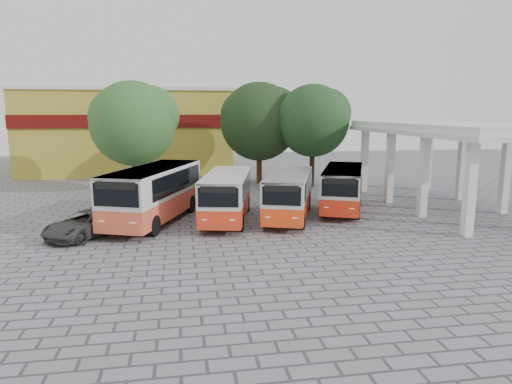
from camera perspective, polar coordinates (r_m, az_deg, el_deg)
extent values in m
plane|color=gray|center=(24.04, 5.56, -4.73)|extent=(90.00, 90.00, 0.00)
cube|color=silver|center=(24.61, 25.20, 0.64)|extent=(0.45, 0.45, 5.00)
cube|color=silver|center=(35.95, 13.40, 4.02)|extent=(0.45, 0.45, 5.00)
cube|color=silver|center=(38.33, 20.74, 4.00)|extent=(0.45, 0.45, 5.00)
cube|color=silver|center=(31.24, 22.82, 7.60)|extent=(6.60, 15.60, 0.40)
cube|color=silver|center=(31.25, 22.78, 6.96)|extent=(6.80, 15.80, 0.30)
cube|color=#AC9C2D|center=(48.71, -15.43, 7.22)|extent=(20.00, 10.00, 8.00)
cube|color=#590C0A|center=(43.60, -16.16, 8.47)|extent=(20.00, 0.20, 1.20)
cube|color=silver|center=(48.70, -15.66, 12.10)|extent=(20.40, 10.40, 0.30)
cube|color=#DA5634|center=(26.02, -12.56, -1.63)|extent=(5.38, 8.80, 1.11)
cube|color=silver|center=(25.79, -12.68, 1.27)|extent=(5.38, 8.80, 1.55)
cube|color=silver|center=(25.69, -12.74, 2.84)|extent=(5.43, 8.81, 0.13)
cube|color=black|center=(25.89, -15.52, 1.21)|extent=(2.53, 6.53, 1.11)
cube|color=black|center=(25.74, -9.82, 1.39)|extent=(2.53, 6.53, 1.11)
cube|color=black|center=(21.60, -13.25, -0.39)|extent=(2.14, 0.86, 1.11)
cube|color=black|center=(21.53, -13.29, 0.77)|extent=(1.90, 0.77, 0.36)
cylinder|color=black|center=(23.53, -15.63, -4.06)|extent=(0.30, 1.06, 1.06)
cylinder|color=black|center=(23.39, -10.06, -3.93)|extent=(0.30, 1.06, 1.06)
cylinder|color=black|center=(28.87, -14.53, -1.43)|extent=(0.30, 1.06, 1.06)
cylinder|color=black|center=(28.75, -10.00, -1.30)|extent=(0.30, 1.06, 1.06)
cube|color=red|center=(25.97, -3.66, -1.70)|extent=(3.73, 7.65, 0.96)
cube|color=silver|center=(25.76, -3.69, 0.82)|extent=(3.73, 7.65, 1.35)
cube|color=silver|center=(25.67, -3.70, 2.18)|extent=(3.77, 7.66, 0.11)
cube|color=black|center=(25.67, -6.18, 0.78)|extent=(1.35, 5.93, 0.96)
cube|color=black|center=(25.90, -1.22, 0.92)|extent=(1.35, 5.93, 0.96)
cube|color=black|center=(22.14, -2.70, -0.67)|extent=(1.94, 0.47, 0.96)
cube|color=black|center=(22.07, -2.71, 0.32)|extent=(1.72, 0.43, 0.31)
cylinder|color=black|center=(23.65, -5.44, -3.83)|extent=(0.26, 0.92, 0.92)
cylinder|color=black|center=(23.87, -0.68, -3.66)|extent=(0.26, 0.92, 0.92)
cylinder|color=black|center=(28.30, -6.16, -1.53)|extent=(0.26, 0.92, 0.92)
cylinder|color=black|center=(28.48, -2.17, -1.40)|extent=(0.26, 0.92, 0.92)
cube|color=#F33F10|center=(26.42, 4.12, -1.54)|extent=(4.46, 7.52, 0.95)
cube|color=silver|center=(26.22, 4.15, 0.89)|extent=(4.46, 7.52, 1.33)
cube|color=silver|center=(26.13, 4.17, 2.21)|extent=(4.50, 7.54, 0.11)
cube|color=black|center=(25.98, 1.79, 0.86)|extent=(2.04, 5.63, 0.95)
cube|color=black|center=(26.50, 6.47, 0.98)|extent=(2.04, 5.63, 0.95)
cube|color=black|center=(22.76, 6.31, -0.51)|extent=(1.84, 0.70, 0.95)
cube|color=black|center=(22.69, 6.33, 0.43)|extent=(1.64, 0.63, 0.31)
cylinder|color=black|center=(24.06, 3.17, -3.58)|extent=(0.25, 0.90, 0.90)
cylinder|color=black|center=(24.55, 7.62, -3.38)|extent=(0.25, 0.90, 0.90)
cylinder|color=black|center=(28.54, 1.10, -1.39)|extent=(0.25, 0.90, 0.90)
cylinder|color=black|center=(28.96, 4.89, -1.26)|extent=(0.25, 0.90, 0.90)
cube|color=red|center=(29.05, 10.75, -0.61)|extent=(4.87, 7.59, 0.96)
cube|color=silver|center=(28.87, 10.82, 1.64)|extent=(4.87, 7.59, 1.34)
cube|color=silver|center=(28.78, 10.86, 2.85)|extent=(4.91, 7.61, 0.11)
cube|color=black|center=(28.50, 8.72, 1.62)|extent=(2.40, 5.58, 0.96)
cube|color=black|center=(29.27, 12.87, 1.71)|extent=(2.40, 5.58, 0.96)
cube|color=black|center=(25.49, 13.68, 0.46)|extent=(1.83, 0.81, 0.96)
cube|color=black|center=(25.44, 13.72, 1.31)|extent=(1.62, 0.73, 0.31)
cylinder|color=black|center=(26.61, 10.49, -2.39)|extent=(0.26, 0.91, 0.91)
cylinder|color=black|center=(27.34, 14.38, -2.21)|extent=(0.26, 0.91, 0.91)
cylinder|color=black|center=(31.02, 7.50, -0.54)|extent=(0.26, 0.91, 0.91)
cylinder|color=black|center=(31.65, 10.92, -0.42)|extent=(0.26, 0.91, 0.91)
cylinder|color=black|center=(35.95, -14.91, 3.07)|extent=(0.42, 0.42, 3.89)
sphere|color=#2C5B21|center=(35.72, -15.15, 8.27)|extent=(6.33, 6.33, 6.33)
sphere|color=#2C5B21|center=(35.91, -13.11, 9.38)|extent=(4.43, 4.43, 4.43)
sphere|color=#2C5B21|center=(35.64, -17.01, 8.94)|extent=(4.11, 4.11, 4.11)
cylinder|color=#492C15|center=(38.97, 0.40, 3.97)|extent=(0.47, 0.47, 3.96)
sphere|color=black|center=(38.76, 0.41, 8.80)|extent=(6.57, 6.57, 6.57)
sphere|color=black|center=(39.29, 2.25, 9.76)|extent=(4.60, 4.60, 4.60)
sphere|color=black|center=(38.37, -1.25, 9.52)|extent=(4.27, 4.27, 4.27)
cylinder|color=#2F1F16|center=(37.49, 7.01, 3.61)|extent=(0.41, 0.41, 3.90)
sphere|color=#143813|center=(37.27, 7.13, 8.84)|extent=(5.82, 5.82, 5.82)
sphere|color=#143813|center=(37.89, 8.73, 9.70)|extent=(4.07, 4.07, 4.07)
sphere|color=#143813|center=(36.79, 5.69, 9.53)|extent=(3.78, 3.78, 3.78)
imported|color=#383838|center=(24.13, -20.47, -3.74)|extent=(4.28, 4.89, 1.25)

